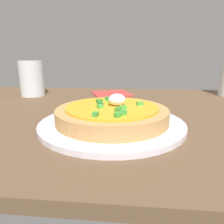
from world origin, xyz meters
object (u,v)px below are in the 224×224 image
Objects in this scene: pizza at (112,114)px; cup_near at (32,79)px; plate at (112,124)px; napkin at (111,94)px.

pizza is 44.26cm from cup_near.
plate is 36.10cm from napkin.
cup_near is at bearing 135.85° from plate.
pizza is 1.76× the size of napkin.
pizza is at bearing -44.12° from cup_near.
pizza is 1.86× the size of cup_near.
cup_near is at bearing -169.53° from napkin.
napkin is at bearing 95.84° from plate.
pizza is (0.02, 0.01, 2.15)cm from plate.
pizza reaches higher than plate.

